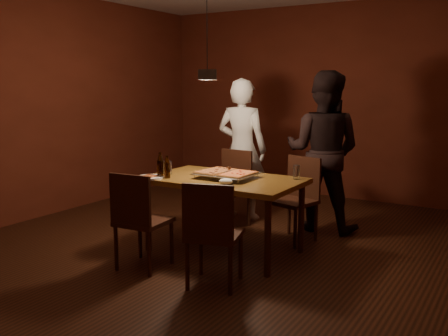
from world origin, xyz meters
The scene contains 19 objects.
room_shell centered at (0.00, 0.00, 1.40)m, with size 6.00×6.00×6.00m.
dining_table centered at (0.17, 0.03, 0.68)m, with size 1.50×0.90×0.75m.
chair_far_left centered at (-0.24, 0.87, 0.54)m, with size 0.45×0.45×0.49m.
chair_far_right centered at (0.64, 0.78, 0.54)m, with size 0.51×0.51×0.49m.
chair_near_left centered at (-0.22, -0.80, 0.54)m, with size 0.45×0.45×0.49m.
chair_near_right centered at (0.56, -0.80, 0.54)m, with size 0.52×0.52×0.49m.
pizza_tray centered at (0.19, 0.05, 0.77)m, with size 0.55×0.45×0.05m, color silver.
pizza_meat centered at (0.05, 0.06, 0.81)m, with size 0.26×0.41×0.02m, color maroon.
pizza_cheese centered at (0.32, 0.04, 0.81)m, with size 0.25×0.39×0.02m, color gold.
spatula centered at (0.18, 0.07, 0.81)m, with size 0.09×0.24×0.04m, color silver, non-canonical shape.
beer_bottle_a centered at (-0.38, -0.27, 0.88)m, with size 0.07×0.07×0.25m.
beer_bottle_b centered at (-0.30, -0.26, 0.86)m, with size 0.06×0.06×0.22m.
water_glass_left centered at (-0.43, -0.09, 0.82)m, with size 0.08×0.08×0.13m, color silver.
water_glass_right centered at (0.80, 0.35, 0.82)m, with size 0.07×0.07×0.14m, color silver.
plate_slice centered at (-0.45, -0.35, 0.76)m, with size 0.27×0.27×0.03m.
napkin centered at (0.35, -0.22, 0.78)m, with size 0.13×0.10×0.06m, color white.
diner_white centered at (-0.31, 1.24, 0.86)m, with size 0.63×0.41×1.73m, color silver.
diner_dark centered at (0.71, 1.30, 0.90)m, with size 0.88×0.69×1.81m, color black.
pendant_lamp centered at (0.00, 0.00, 1.76)m, with size 0.18×0.18×1.10m.
Camera 1 is at (2.68, -4.07, 1.67)m, focal length 40.00 mm.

